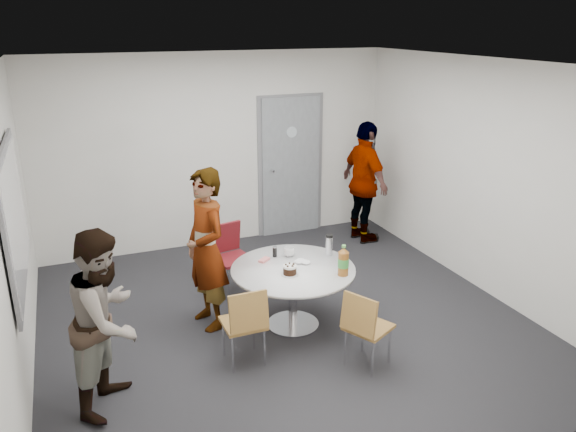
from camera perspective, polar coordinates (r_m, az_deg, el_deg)
name	(u,v)px	position (r m, az deg, el deg)	size (l,w,h in m)	color
floor	(284,320)	(6.21, -0.45, -10.50)	(5.00, 5.00, 0.00)	black
ceiling	(283,64)	(5.40, -0.53, 15.22)	(5.00, 5.00, 0.00)	silver
wall_back	(217,151)	(7.95, -7.19, 6.56)	(5.00, 5.00, 0.00)	silver
wall_left	(10,236)	(5.32, -26.38, -1.81)	(5.00, 5.00, 0.00)	silver
wall_right	(482,177)	(6.94, 19.12, 3.75)	(5.00, 5.00, 0.00)	silver
wall_front	(432,317)	(3.64, 14.42, -9.87)	(5.00, 5.00, 0.00)	silver
door	(290,167)	(8.35, 0.25, 5.04)	(1.02, 0.17, 2.12)	slate
whiteboard	(15,217)	(5.48, -26.02, -0.08)	(0.04, 1.90, 1.25)	slate
table	(297,275)	(5.84, 0.88, -6.04)	(1.29, 1.29, 0.99)	silver
chair_near_left	(246,320)	(5.25, -4.33, -10.49)	(0.38, 0.41, 0.80)	brown
chair_near_right	(364,324)	(5.25, 7.76, -10.77)	(0.52, 0.51, 0.78)	brown
chair_far	(230,251)	(6.69, -5.90, -3.53)	(0.47, 0.50, 0.83)	maroon
person_main	(206,250)	(5.82, -8.30, -3.41)	(0.62, 0.41, 1.71)	#A5C6EA
person_left	(107,320)	(4.87, -17.93, -9.98)	(0.76, 0.59, 1.56)	white
person_right	(365,183)	(8.12, 7.81, 3.37)	(1.03, 0.43, 1.76)	black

